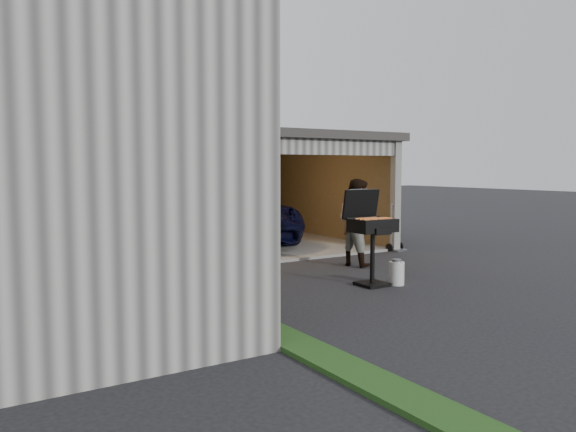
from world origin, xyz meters
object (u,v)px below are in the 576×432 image
propane_tank (396,273)px  man (356,222)px  woman (232,250)px  hand_truck (396,242)px  minivan (230,216)px  plywood_panel (190,270)px  bbq_grill (371,229)px

propane_tank → man: bearing=71.5°
woman → man: (3.44, 1.06, 0.18)m
man → hand_truck: size_ratio=1.55×
woman → man: bearing=100.9°
hand_truck → minivan: bearing=118.3°
plywood_panel → man: bearing=11.8°
minivan → propane_tank: (0.07, -6.42, -0.54)m
propane_tank → plywood_panel: (-3.43, 1.07, 0.23)m
minivan → propane_tank: minivan is taller
minivan → bbq_grill: bearing=-86.3°
minivan → plywood_panel: minivan is taller
woman → plywood_panel: size_ratio=1.67×
bbq_grill → propane_tank: size_ratio=4.09×
woman → propane_tank: woman is taller
minivan → bbq_grill: 6.22m
man → plywood_panel: bearing=89.8°
propane_tank → minivan: bearing=90.7°
woman → man: man is taller
minivan → plywood_panel: (-3.36, -5.35, -0.31)m
woman → plywood_panel: 0.74m
man → hand_truck: man is taller
woman → bbq_grill: bbq_grill is taller
minivan → woman: size_ratio=3.66×
man → bbq_grill: (-1.06, -1.71, 0.08)m
minivan → plywood_panel: size_ratio=6.13×
propane_tank → woman: bearing=163.0°
man → bbq_grill: size_ratio=1.09×
man → bbq_grill: 2.01m
woman → propane_tank: size_ratio=3.59×
plywood_panel → propane_tank: bearing=-17.2°
minivan → man: man is taller
bbq_grill → woman: bearing=164.9°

